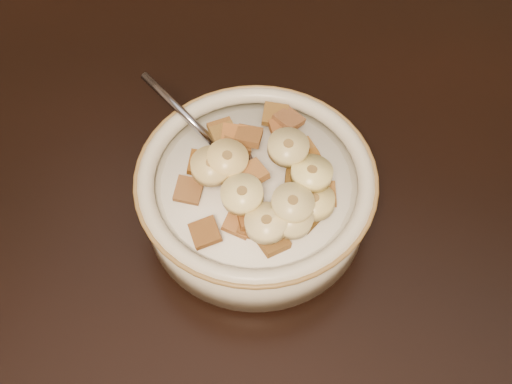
% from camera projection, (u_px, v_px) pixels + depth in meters
% --- Properties ---
extents(table, '(1.41, 0.91, 0.04)m').
position_uv_depth(table, '(299.00, 232.00, 0.55)').
color(table, black).
rests_on(table, floor).
extents(cereal_bowl, '(0.18, 0.18, 0.04)m').
position_uv_depth(cereal_bowl, '(256.00, 198.00, 0.52)').
color(cereal_bowl, beige).
rests_on(cereal_bowl, table).
extents(milk, '(0.15, 0.15, 0.00)m').
position_uv_depth(milk, '(256.00, 183.00, 0.50)').
color(milk, white).
rests_on(milk, cereal_bowl).
extents(spoon, '(0.05, 0.05, 0.01)m').
position_uv_depth(spoon, '(230.00, 159.00, 0.51)').
color(spoon, gray).
rests_on(spoon, cereal_bowl).
extents(cereal_square_0, '(0.03, 0.03, 0.01)m').
position_uv_depth(cereal_square_0, '(323.00, 194.00, 0.48)').
color(cereal_square_0, brown).
rests_on(cereal_square_0, milk).
extents(cereal_square_1, '(0.03, 0.03, 0.01)m').
position_uv_depth(cereal_square_1, '(252.00, 174.00, 0.48)').
color(cereal_square_1, '#9D5A28').
rests_on(cereal_square_1, milk).
extents(cereal_square_2, '(0.02, 0.02, 0.01)m').
position_uv_depth(cereal_square_2, '(234.00, 137.00, 0.51)').
color(cereal_square_2, '#9A551F').
rests_on(cereal_square_2, milk).
extents(cereal_square_3, '(0.02, 0.02, 0.01)m').
position_uv_depth(cereal_square_3, '(253.00, 226.00, 0.47)').
color(cereal_square_3, brown).
rests_on(cereal_square_3, milk).
extents(cereal_square_4, '(0.02, 0.02, 0.01)m').
position_uv_depth(cereal_square_4, '(235.00, 172.00, 0.48)').
color(cereal_square_4, brown).
rests_on(cereal_square_4, milk).
extents(cereal_square_5, '(0.02, 0.02, 0.01)m').
position_uv_depth(cereal_square_5, '(249.00, 136.00, 0.50)').
color(cereal_square_5, '#985628').
rests_on(cereal_square_5, milk).
extents(cereal_square_6, '(0.02, 0.02, 0.01)m').
position_uv_depth(cereal_square_6, '(202.00, 164.00, 0.50)').
color(cereal_square_6, brown).
rests_on(cereal_square_6, milk).
extents(cereal_square_7, '(0.03, 0.03, 0.01)m').
position_uv_depth(cereal_square_7, '(239.00, 195.00, 0.47)').
color(cereal_square_7, '#995922').
rests_on(cereal_square_7, milk).
extents(cereal_square_8, '(0.03, 0.03, 0.01)m').
position_uv_depth(cereal_square_8, '(306.00, 215.00, 0.47)').
color(cereal_square_8, brown).
rests_on(cereal_square_8, milk).
extents(cereal_square_9, '(0.02, 0.02, 0.01)m').
position_uv_depth(cereal_square_9, '(275.00, 115.00, 0.53)').
color(cereal_square_9, brown).
rests_on(cereal_square_9, milk).
extents(cereal_square_10, '(0.03, 0.03, 0.01)m').
position_uv_depth(cereal_square_10, '(283.00, 130.00, 0.52)').
color(cereal_square_10, brown).
rests_on(cereal_square_10, milk).
extents(cereal_square_11, '(0.03, 0.03, 0.01)m').
position_uv_depth(cereal_square_11, '(309.00, 180.00, 0.49)').
color(cereal_square_11, brown).
rests_on(cereal_square_11, milk).
extents(cereal_square_12, '(0.03, 0.03, 0.01)m').
position_uv_depth(cereal_square_12, '(310.00, 164.00, 0.49)').
color(cereal_square_12, brown).
rests_on(cereal_square_12, milk).
extents(cereal_square_13, '(0.03, 0.03, 0.01)m').
position_uv_depth(cereal_square_13, '(301.00, 202.00, 0.48)').
color(cereal_square_13, brown).
rests_on(cereal_square_13, milk).
extents(cereal_square_14, '(0.03, 0.03, 0.01)m').
position_uv_depth(cereal_square_14, '(252.00, 216.00, 0.47)').
color(cereal_square_14, brown).
rests_on(cereal_square_14, milk).
extents(cereal_square_15, '(0.02, 0.02, 0.01)m').
position_uv_depth(cereal_square_15, '(239.00, 222.00, 0.47)').
color(cereal_square_15, '#965E2E').
rests_on(cereal_square_15, milk).
extents(cereal_square_16, '(0.03, 0.03, 0.01)m').
position_uv_depth(cereal_square_16, '(209.00, 166.00, 0.49)').
color(cereal_square_16, brown).
rests_on(cereal_square_16, milk).
extents(cereal_square_17, '(0.03, 0.03, 0.01)m').
position_uv_depth(cereal_square_17, '(225.00, 136.00, 0.51)').
color(cereal_square_17, brown).
rests_on(cereal_square_17, milk).
extents(cereal_square_18, '(0.03, 0.03, 0.01)m').
position_uv_depth(cereal_square_18, '(302.00, 151.00, 0.50)').
color(cereal_square_18, brown).
rests_on(cereal_square_18, milk).
extents(cereal_square_19, '(0.03, 0.03, 0.01)m').
position_uv_depth(cereal_square_19, '(301.00, 184.00, 0.48)').
color(cereal_square_19, brown).
rests_on(cereal_square_19, milk).
extents(cereal_square_20, '(0.02, 0.03, 0.01)m').
position_uv_depth(cereal_square_20, '(303.00, 200.00, 0.47)').
color(cereal_square_20, brown).
rests_on(cereal_square_20, milk).
extents(cereal_square_21, '(0.03, 0.03, 0.01)m').
position_uv_depth(cereal_square_21, '(273.00, 241.00, 0.46)').
color(cereal_square_21, brown).
rests_on(cereal_square_21, milk).
extents(cereal_square_22, '(0.03, 0.03, 0.01)m').
position_uv_depth(cereal_square_22, '(289.00, 119.00, 0.52)').
color(cereal_square_22, brown).
rests_on(cereal_square_22, milk).
extents(cereal_square_23, '(0.02, 0.02, 0.01)m').
position_uv_depth(cereal_square_23, '(189.00, 190.00, 0.49)').
color(cereal_square_23, brown).
rests_on(cereal_square_23, milk).
extents(cereal_square_24, '(0.03, 0.03, 0.01)m').
position_uv_depth(cereal_square_24, '(237.00, 143.00, 0.50)').
color(cereal_square_24, brown).
rests_on(cereal_square_24, milk).
extents(cereal_square_25, '(0.03, 0.03, 0.01)m').
position_uv_depth(cereal_square_25, '(222.00, 131.00, 0.52)').
color(cereal_square_25, brown).
rests_on(cereal_square_25, milk).
extents(cereal_square_26, '(0.02, 0.02, 0.01)m').
position_uv_depth(cereal_square_26, '(298.00, 181.00, 0.48)').
color(cereal_square_26, brown).
rests_on(cereal_square_26, milk).
extents(cereal_square_27, '(0.02, 0.02, 0.01)m').
position_uv_depth(cereal_square_27, '(227.00, 164.00, 0.48)').
color(cereal_square_27, brown).
rests_on(cereal_square_27, milk).
extents(cereal_square_28, '(0.03, 0.03, 0.01)m').
position_uv_depth(cereal_square_28, '(205.00, 233.00, 0.46)').
color(cereal_square_28, brown).
rests_on(cereal_square_28, milk).
extents(banana_slice_0, '(0.04, 0.04, 0.01)m').
position_uv_depth(banana_slice_0, '(242.00, 194.00, 0.46)').
color(banana_slice_0, '#FFEA93').
rests_on(banana_slice_0, milk).
extents(banana_slice_1, '(0.04, 0.04, 0.01)m').
position_uv_depth(banana_slice_1, '(266.00, 223.00, 0.45)').
color(banana_slice_1, '#EED386').
rests_on(banana_slice_1, milk).
extents(banana_slice_2, '(0.04, 0.04, 0.01)m').
position_uv_depth(banana_slice_2, '(288.00, 147.00, 0.48)').
color(banana_slice_2, '#CBBD72').
rests_on(banana_slice_2, milk).
extents(banana_slice_3, '(0.04, 0.04, 0.02)m').
position_uv_depth(banana_slice_3, '(227.00, 159.00, 0.48)').
color(banana_slice_3, '#F2D078').
rests_on(banana_slice_3, milk).
extents(banana_slice_4, '(0.04, 0.04, 0.01)m').
position_uv_depth(banana_slice_4, '(211.00, 166.00, 0.47)').
color(banana_slice_4, '#D9B96D').
rests_on(banana_slice_4, milk).
extents(banana_slice_5, '(0.04, 0.04, 0.01)m').
position_uv_depth(banana_slice_5, '(293.00, 204.00, 0.46)').
color(banana_slice_5, '#D7BC74').
rests_on(banana_slice_5, milk).
extents(banana_slice_6, '(0.03, 0.03, 0.01)m').
position_uv_depth(banana_slice_6, '(314.00, 201.00, 0.47)').
color(banana_slice_6, '#E3C072').
rests_on(banana_slice_6, milk).
extents(banana_slice_7, '(0.04, 0.04, 0.01)m').
position_uv_depth(banana_slice_7, '(292.00, 218.00, 0.46)').
color(banana_slice_7, beige).
rests_on(banana_slice_7, milk).
extents(banana_slice_8, '(0.04, 0.04, 0.01)m').
position_uv_depth(banana_slice_8, '(312.00, 173.00, 0.47)').
color(banana_slice_8, '#F3DA77').
rests_on(banana_slice_8, milk).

